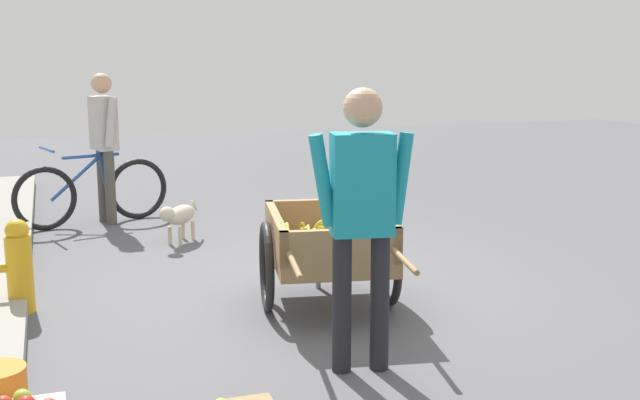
% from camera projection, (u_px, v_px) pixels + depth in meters
% --- Properties ---
extents(ground_plane, '(24.00, 24.00, 0.00)m').
position_uv_depth(ground_plane, '(315.00, 294.00, 6.00)').
color(ground_plane, '#56565B').
extents(fruit_cart, '(1.76, 1.07, 0.73)m').
position_uv_depth(fruit_cart, '(329.00, 248.00, 5.63)').
color(fruit_cart, '#937047').
rests_on(fruit_cart, ground).
extents(vendor_person, '(0.26, 0.59, 1.62)m').
position_uv_depth(vendor_person, '(362.00, 205.00, 4.41)').
color(vendor_person, black).
rests_on(vendor_person, ground).
extents(bicycle, '(0.61, 1.61, 0.85)m').
position_uv_depth(bicycle, '(93.00, 192.00, 8.33)').
color(bicycle, black).
rests_on(bicycle, ground).
extents(cyclist_person, '(0.50, 0.29, 1.58)m').
position_uv_depth(cyclist_person, '(104.00, 134.00, 8.31)').
color(cyclist_person, '#4C4742').
rests_on(cyclist_person, ground).
extents(dog, '(0.56, 0.44, 0.40)m').
position_uv_depth(dog, '(179.00, 216.00, 7.53)').
color(dog, beige).
rests_on(dog, ground).
extents(fire_hydrant, '(0.25, 0.25, 0.67)m').
position_uv_depth(fire_hydrant, '(19.00, 266.00, 5.54)').
color(fire_hydrant, gold).
rests_on(fire_hydrant, ground).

